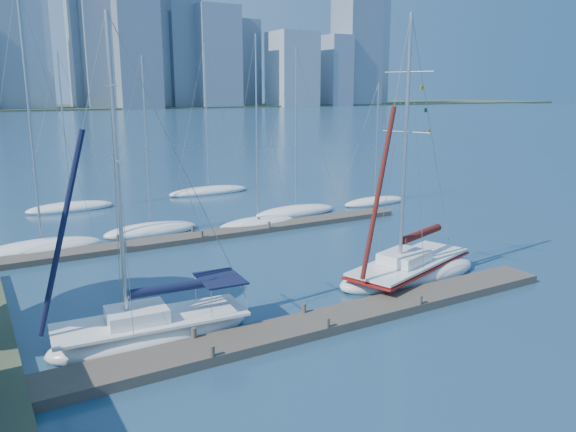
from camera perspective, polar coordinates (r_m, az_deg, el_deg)
ground at (r=23.97m, az=2.77°, el=-11.35°), size 700.00×700.00×0.00m
near_dock at (r=23.89m, az=2.77°, el=-10.91°), size 26.00×2.00×0.40m
far_dock at (r=38.28m, az=-7.80°, el=-1.92°), size 30.00×1.80×0.36m
sailboat_navy at (r=23.11m, az=-13.71°, el=-9.86°), size 8.22×3.19×13.00m
sailboat_maroon at (r=30.15m, az=12.27°, el=-4.39°), size 9.27×5.48×13.91m
bg_boat_0 at (r=37.61m, az=-23.67°, el=-2.94°), size 7.49×4.96×16.07m
bg_boat_1 at (r=40.08m, az=-13.72°, el=-1.38°), size 6.61×2.47×12.32m
bg_boat_3 at (r=40.99m, az=-3.09°, el=-0.70°), size 6.40×3.92×13.82m
bg_boat_4 at (r=44.88m, az=0.78°, el=0.48°), size 7.35×2.83×13.27m
bg_boat_5 at (r=49.66m, az=8.80°, el=1.47°), size 6.59×3.91×10.66m
bg_boat_6 at (r=49.84m, az=-21.21°, el=0.84°), size 7.23×3.26×13.05m
bg_boat_7 at (r=54.54m, az=-8.04°, el=2.54°), size 8.20×4.71×14.29m
skyline at (r=312.46m, az=-23.68°, el=16.64°), size 503.46×51.31×107.83m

